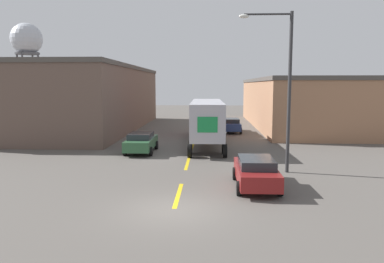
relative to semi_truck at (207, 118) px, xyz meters
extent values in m
plane|color=#56514C|center=(-1.17, -17.50, -2.26)|extent=(160.00, 160.00, 0.00)
cube|color=gold|center=(-1.17, -15.40, -2.25)|extent=(0.20, 3.90, 0.01)
cube|color=gold|center=(-1.17, -8.39, -2.25)|extent=(0.20, 3.90, 0.01)
cube|color=gold|center=(-1.17, -1.38, -2.25)|extent=(0.20, 3.90, 0.01)
cube|color=brown|center=(-14.79, 10.51, 1.13)|extent=(13.56, 28.44, 6.76)
cube|color=#4C4742|center=(-14.79, 10.51, 4.71)|extent=(13.76, 28.64, 0.40)
cube|color=#9E7051|center=(12.37, 14.68, 0.47)|extent=(13.40, 28.44, 5.45)
cube|color=#4C4742|center=(12.37, 14.68, 3.40)|extent=(13.60, 28.64, 0.40)
cube|color=#B21919|center=(-0.09, 5.84, -0.35)|extent=(2.38, 2.94, 2.84)
cube|color=#A8A8B2|center=(0.02, -1.53, 0.14)|extent=(2.63, 11.27, 2.65)
cube|color=#198442|center=(0.10, -7.17, 0.14)|extent=(1.36, 0.05, 1.06)
cylinder|color=black|center=(1.14, 6.22, -1.77)|extent=(0.29, 0.98, 0.97)
cylinder|color=black|center=(-1.32, 6.18, -1.77)|extent=(0.29, 0.98, 0.97)
cylinder|color=black|center=(1.16, 5.06, -1.77)|extent=(0.29, 0.98, 0.97)
cylinder|color=black|center=(-1.31, 5.02, -1.77)|extent=(0.29, 0.98, 0.97)
cylinder|color=black|center=(1.30, -4.93, -1.77)|extent=(0.29, 0.98, 0.97)
cylinder|color=black|center=(-1.16, -4.97, -1.77)|extent=(0.29, 0.98, 0.97)
cylinder|color=black|center=(1.33, -6.33, -1.77)|extent=(0.29, 0.98, 0.97)
cylinder|color=black|center=(-1.14, -6.37, -1.77)|extent=(0.29, 0.98, 0.97)
cube|color=navy|center=(2.54, 8.04, -1.56)|extent=(1.86, 4.68, 0.73)
cube|color=#23282D|center=(2.54, 7.90, -0.97)|extent=(1.64, 2.43, 0.43)
cylinder|color=black|center=(3.47, 9.49, -1.92)|extent=(0.22, 0.67, 0.67)
cylinder|color=black|center=(1.61, 9.49, -1.92)|extent=(0.22, 0.67, 0.67)
cylinder|color=black|center=(3.47, 6.59, -1.92)|extent=(0.22, 0.67, 0.67)
cylinder|color=black|center=(1.61, 6.59, -1.92)|extent=(0.22, 0.67, 0.67)
cube|color=#2D5B38|center=(-4.88, -4.51, -1.56)|extent=(1.86, 4.68, 0.73)
cube|color=#23282D|center=(-4.88, -4.65, -0.97)|extent=(1.64, 2.43, 0.43)
cylinder|color=black|center=(-3.95, -3.06, -1.92)|extent=(0.22, 0.67, 0.67)
cylinder|color=black|center=(-5.81, -3.06, -1.92)|extent=(0.22, 0.67, 0.67)
cylinder|color=black|center=(-3.95, -5.96, -1.92)|extent=(0.22, 0.67, 0.67)
cylinder|color=black|center=(-5.81, -5.96, -1.92)|extent=(0.22, 0.67, 0.67)
cube|color=maroon|center=(2.54, -13.90, -1.56)|extent=(1.86, 4.68, 0.73)
cube|color=#23282D|center=(2.54, -14.04, -0.97)|extent=(1.64, 2.43, 0.43)
cylinder|color=black|center=(3.47, -12.45, -1.92)|extent=(0.22, 0.67, 0.67)
cylinder|color=black|center=(1.61, -12.45, -1.92)|extent=(0.22, 0.67, 0.67)
cylinder|color=black|center=(3.47, -15.35, -1.92)|extent=(0.22, 0.67, 0.67)
cylinder|color=black|center=(1.61, -15.35, -1.92)|extent=(0.22, 0.67, 0.67)
cylinder|color=#47474C|center=(-26.65, 26.12, 2.83)|extent=(0.28, 0.28, 10.16)
cylinder|color=#47474C|center=(-28.34, 27.80, 2.83)|extent=(0.28, 0.28, 10.16)
cylinder|color=#47474C|center=(-30.03, 26.12, 2.83)|extent=(0.28, 0.28, 10.16)
cylinder|color=#47474C|center=(-28.34, 24.43, 2.83)|extent=(0.28, 0.28, 10.16)
cylinder|color=#4C4C51|center=(-28.34, 26.12, 7.71)|extent=(3.66, 3.66, 0.30)
sphere|color=#B7BCC6|center=(-28.34, 26.12, 9.96)|extent=(4.82, 4.82, 4.82)
cylinder|color=#2D2D30|center=(4.75, -10.56, 2.28)|extent=(0.20, 0.20, 9.08)
cylinder|color=#2D2D30|center=(3.44, -10.56, 6.67)|extent=(2.63, 0.11, 0.11)
ellipsoid|color=silver|center=(2.12, -10.56, 6.57)|extent=(0.56, 0.32, 0.22)
camera|label=1|loc=(0.26, -32.07, 2.76)|focal=35.00mm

